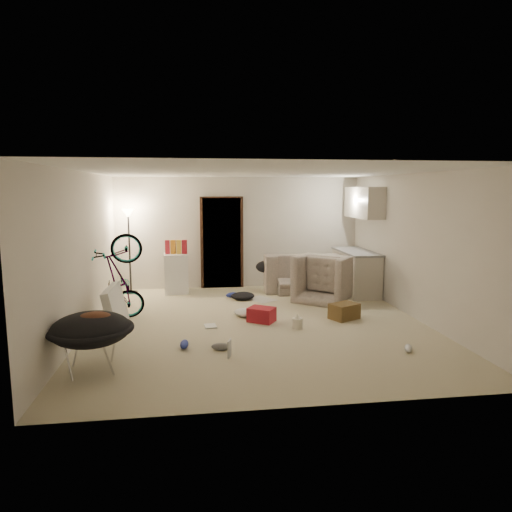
{
  "coord_description": "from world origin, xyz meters",
  "views": [
    {
      "loc": [
        -1.04,
        -7.31,
        2.21
      ],
      "look_at": [
        0.05,
        0.6,
        1.05
      ],
      "focal_mm": 32.0,
      "sensor_mm": 36.0,
      "label": 1
    }
  ],
  "objects": [
    {
      "name": "floor_lamp",
      "position": [
        -2.4,
        2.65,
        1.31
      ],
      "size": [
        0.28,
        0.28,
        1.81
      ],
      "color": "black",
      "rests_on": "floor"
    },
    {
      "name": "sofa",
      "position": [
        1.54,
        2.45,
        0.31
      ],
      "size": [
        2.14,
        0.85,
        0.62
      ],
      "primitive_type": "imported",
      "rotation": [
        0.0,
        0.0,
        3.13
      ],
      "color": "#3E463F",
      "rests_on": "floor"
    },
    {
      "name": "book_white",
      "position": [
        -0.79,
        -0.07,
        0.01
      ],
      "size": [
        0.21,
        0.26,
        0.02
      ],
      "primitive_type": "cube",
      "rotation": [
        0.0,
        0.0,
        0.09
      ],
      "color": "silver",
      "rests_on": "floor"
    },
    {
      "name": "drink_case_b",
      "position": [
        0.08,
        0.1,
        0.12
      ],
      "size": [
        0.52,
        0.49,
        0.24
      ],
      "primitive_type": "cube",
      "rotation": [
        0.0,
        0.0,
        -0.57
      ],
      "color": "maroon",
      "rests_on": "floor"
    },
    {
      "name": "doorway",
      "position": [
        -0.4,
        2.97,
        1.02
      ],
      "size": [
        0.85,
        0.1,
        2.04
      ],
      "primitive_type": "cube",
      "color": "black",
      "rests_on": "floor"
    },
    {
      "name": "drink_case_a",
      "position": [
        1.53,
        0.08,
        0.13
      ],
      "size": [
        0.57,
        0.51,
        0.27
      ],
      "primitive_type": "cube",
      "rotation": [
        0.0,
        0.0,
        0.47
      ],
      "color": "brown",
      "rests_on": "floor"
    },
    {
      "name": "kitchen_uppers",
      "position": [
        2.56,
        2.0,
        1.95
      ],
      "size": [
        0.38,
        1.4,
        0.65
      ],
      "primitive_type": "cube",
      "color": "beige",
      "rests_on": "wall_right"
    },
    {
      "name": "floor",
      "position": [
        0.0,
        0.0,
        -0.01
      ],
      "size": [
        5.5,
        6.0,
        0.02
      ],
      "primitive_type": "cube",
      "color": "beige",
      "rests_on": "ground"
    },
    {
      "name": "snack_box_3",
      "position": [
        -1.23,
        2.55,
        1.0
      ],
      "size": [
        0.12,
        0.1,
        0.3
      ],
      "primitive_type": "cube",
      "rotation": [
        0.0,
        0.0,
        -0.28
      ],
      "color": "maroon",
      "rests_on": "mini_fridge"
    },
    {
      "name": "mini_fridge",
      "position": [
        -1.42,
        2.55,
        0.43
      ],
      "size": [
        0.53,
        0.53,
        0.85
      ],
      "primitive_type": "cube",
      "rotation": [
        0.0,
        0.0,
        0.06
      ],
      "color": "white",
      "rests_on": "floor"
    },
    {
      "name": "hoodie",
      "position": [
        -2.25,
        -1.75,
        0.64
      ],
      "size": [
        0.57,
        0.52,
        0.22
      ],
      "primitive_type": "ellipsoid",
      "rotation": [
        0.0,
        0.0,
        0.28
      ],
      "color": "#4F2A1B",
      "rests_on": "saucer_chair"
    },
    {
      "name": "snack_box_1",
      "position": [
        -1.47,
        2.55,
        1.0
      ],
      "size": [
        0.11,
        0.09,
        0.3
      ],
      "primitive_type": "cube",
      "rotation": [
        0.0,
        0.0,
        -0.26
      ],
      "color": "orange",
      "rests_on": "mini_fridge"
    },
    {
      "name": "wall_right",
      "position": [
        2.76,
        0.0,
        1.25
      ],
      "size": [
        0.02,
        6.0,
        2.5
      ],
      "primitive_type": "cube",
      "color": "silver",
      "rests_on": "floor"
    },
    {
      "name": "bicycle",
      "position": [
        -2.3,
        0.54,
        0.4
      ],
      "size": [
        1.58,
        0.81,
        0.88
      ],
      "primitive_type": "imported",
      "rotation": [
        0.0,
        -0.17,
        1.67
      ],
      "color": "black",
      "rests_on": "floor"
    },
    {
      "name": "clothes_lump_c",
      "position": [
        -0.15,
        0.48,
        0.07
      ],
      "size": [
        0.56,
        0.55,
        0.13
      ],
      "primitive_type": "ellipsoid",
      "rotation": [
        0.0,
        0.0,
        -0.75
      ],
      "color": "silver",
      "rests_on": "floor"
    },
    {
      "name": "book_blue",
      "position": [
        0.1,
        0.72,
        0.02
      ],
      "size": [
        0.35,
        0.38,
        0.03
      ],
      "primitive_type": "cube",
      "rotation": [
        0.0,
        0.0,
        0.56
      ],
      "color": "#2B389B",
      "rests_on": "floor"
    },
    {
      "name": "shoe_4",
      "position": [
        1.88,
        -1.6,
        0.05
      ],
      "size": [
        0.2,
        0.27,
        0.09
      ],
      "primitive_type": "ellipsoid",
      "rotation": [
        0.0,
        0.0,
        1.13
      ],
      "color": "white",
      "rests_on": "floor"
    },
    {
      "name": "snack_box_2",
      "position": [
        -1.35,
        2.55,
        1.0
      ],
      "size": [
        0.11,
        0.08,
        0.3
      ],
      "primitive_type": "cube",
      "rotation": [
        0.0,
        0.0,
        0.12
      ],
      "color": "gold",
      "rests_on": "mini_fridge"
    },
    {
      "name": "juicer",
      "position": [
        0.6,
        -0.35,
        0.1
      ],
      "size": [
        0.17,
        0.17,
        0.24
      ],
      "color": "#EDE5CE",
      "rests_on": "floor"
    },
    {
      "name": "shoe_0",
      "position": [
        -0.26,
        1.94,
        0.05
      ],
      "size": [
        0.3,
        0.22,
        0.1
      ],
      "primitive_type": "ellipsoid",
      "rotation": [
        0.0,
        0.0,
        0.43
      ],
      "color": "#2B389B",
      "rests_on": "floor"
    },
    {
      "name": "wall_left",
      "position": [
        -2.76,
        0.0,
        1.25
      ],
      "size": [
        0.02,
        6.0,
        2.5
      ],
      "primitive_type": "cube",
      "color": "silver",
      "rests_on": "floor"
    },
    {
      "name": "kitchen_counter",
      "position": [
        2.43,
        2.0,
        0.44
      ],
      "size": [
        0.6,
        1.5,
        0.88
      ],
      "primitive_type": "cube",
      "color": "beige",
      "rests_on": "floor"
    },
    {
      "name": "door_trim",
      "position": [
        -0.4,
        2.94,
        1.02
      ],
      "size": [
        0.97,
        0.04,
        2.1
      ],
      "primitive_type": "cube",
      "color": "#371F13",
      "rests_on": "floor"
    },
    {
      "name": "newspaper",
      "position": [
        0.31,
        1.66,
        0.0
      ],
      "size": [
        0.66,
        0.7,
        0.01
      ],
      "primitive_type": "cube",
      "rotation": [
        0.0,
        0.0,
        0.59
      ],
      "color": "beige",
      "rests_on": "floor"
    },
    {
      "name": "sofa_drape",
      "position": [
        0.59,
        2.45,
        0.54
      ],
      "size": [
        0.61,
        0.53,
        0.28
      ],
      "primitive_type": "ellipsoid",
      "rotation": [
        0.0,
        0.0,
        -0.12
      ],
      "color": "black",
      "rests_on": "sofa"
    },
    {
      "name": "wall_back",
      "position": [
        0.0,
        3.01,
        1.25
      ],
      "size": [
        5.5,
        0.02,
        2.5
      ],
      "primitive_type": "cube",
      "color": "silver",
      "rests_on": "floor"
    },
    {
      "name": "ceiling",
      "position": [
        0.0,
        0.0,
        2.51
      ],
      "size": [
        5.5,
        6.0,
        0.02
      ],
      "primitive_type": "cube",
      "color": "white",
      "rests_on": "wall_back"
    },
    {
      "name": "armchair",
      "position": [
        1.68,
        1.48,
        0.35
      ],
      "size": [
        1.41,
        1.4,
        0.69
      ],
      "primitive_type": "imported",
      "rotation": [
        0.0,
        0.0,
        2.44
      ],
      "color": "#3E463F",
      "rests_on": "floor"
    },
    {
      "name": "tv_box",
      "position": [
        -2.3,
        0.06,
        0.34
      ],
      "size": [
        0.28,
        1.04,
        0.69
      ],
      "primitive_type": "cube",
      "rotation": [
        0.0,
        -0.21,
        -0.01
      ],
      "color": "silver",
      "rests_on": "floor"
    },
    {
      "name": "shoe_2",
      "position": [
        -1.2,
        -1.03,
        0.05
      ],
      "size": [
        0.14,
        0.29,
        0.1
      ],
      "primitive_type": "ellipsoid",
      "rotation": [
        0.0,
        0.0,
        1.49
      ],
      "color": "#2B389B",
      "rests_on": "floor"
    },
    {
      "name": "saucer_chair",
      "position": [
        -2.3,
        -1.72,
        0.44
      ],
      "size": [
        1.03,
        1.03,
        0.73
      ],
      "color": "silver",
      "rests_on": "floor"
    },
    {
      "name": "wall_front",
      "position": [
        0.0,
        -3.01,
        1.25
      ],
      "size": [
        5.5,
        0.02,
        2.5
      ],
      "primitive_type": "cube",
      "color": "silver",
      "rests_on": "floor"
    },
    {
      "name": "book_asset",
      "position": [
        -0.62,
        -1.56,
        0.01
      ],
      "size": [
        0.28,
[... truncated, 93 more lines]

